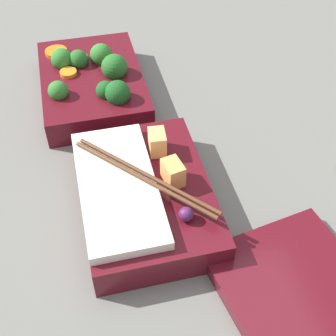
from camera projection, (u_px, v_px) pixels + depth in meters
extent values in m
plane|color=slate|center=(114.00, 139.00, 0.65)|extent=(3.00, 3.00, 0.00)
cube|color=#510F19|center=(92.00, 85.00, 0.71)|extent=(0.21, 0.15, 0.04)
sphere|color=#2D7028|center=(62.00, 59.00, 0.70)|extent=(0.03, 0.03, 0.03)
sphere|color=#236023|center=(78.00, 60.00, 0.70)|extent=(0.03, 0.03, 0.03)
sphere|color=#19511E|center=(118.00, 93.00, 0.64)|extent=(0.04, 0.04, 0.04)
sphere|color=#2D7028|center=(101.00, 55.00, 0.71)|extent=(0.03, 0.03, 0.03)
sphere|color=#236023|center=(114.00, 67.00, 0.69)|extent=(0.04, 0.04, 0.04)
sphere|color=#2D7028|center=(58.00, 91.00, 0.65)|extent=(0.03, 0.03, 0.03)
sphere|color=#19511E|center=(103.00, 91.00, 0.65)|extent=(0.03, 0.03, 0.03)
cylinder|color=orange|center=(113.00, 72.00, 0.69)|extent=(0.03, 0.03, 0.01)
cylinder|color=orange|center=(56.00, 52.00, 0.73)|extent=(0.05, 0.05, 0.01)
cylinder|color=orange|center=(68.00, 73.00, 0.69)|extent=(0.03, 0.03, 0.01)
cylinder|color=orange|center=(78.00, 59.00, 0.71)|extent=(0.03, 0.03, 0.01)
cube|color=#510F19|center=(145.00, 196.00, 0.55)|extent=(0.21, 0.15, 0.04)
cube|color=silver|center=(118.00, 186.00, 0.53)|extent=(0.19, 0.09, 0.01)
cube|color=#EAB266|center=(157.00, 142.00, 0.57)|extent=(0.03, 0.02, 0.03)
cube|color=#F4A356|center=(173.00, 173.00, 0.53)|extent=(0.03, 0.02, 0.03)
sphere|color=#4C1E4C|center=(186.00, 214.00, 0.50)|extent=(0.02, 0.02, 0.02)
cylinder|color=#56331E|center=(142.00, 178.00, 0.52)|extent=(0.15, 0.13, 0.01)
cylinder|color=#56331E|center=(146.00, 175.00, 0.53)|extent=(0.15, 0.13, 0.01)
cube|color=#510F19|center=(311.00, 312.00, 0.46)|extent=(0.23, 0.18, 0.02)
sphere|color=gray|center=(48.00, 54.00, 0.79)|extent=(0.02, 0.02, 0.02)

